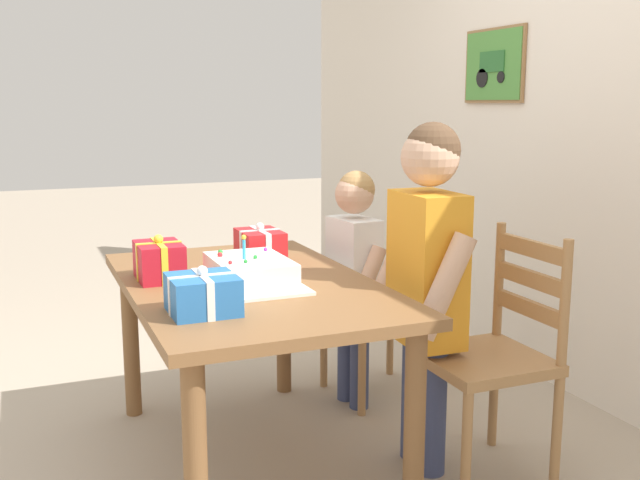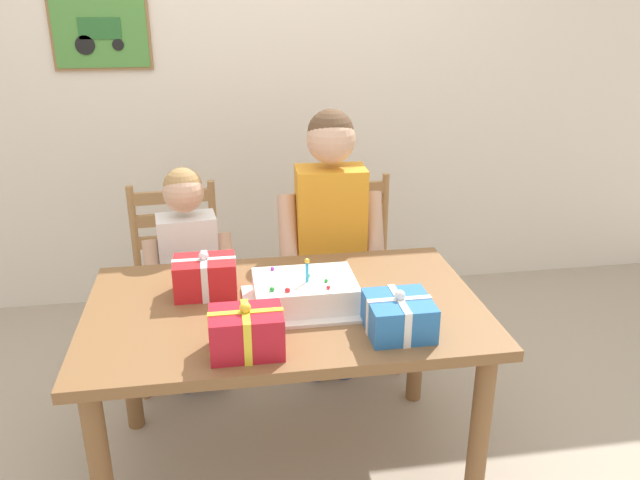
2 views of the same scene
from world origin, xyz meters
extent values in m
plane|color=tan|center=(0.00, 0.00, 0.00)|extent=(20.00, 20.00, 0.00)
cube|color=silver|center=(0.00, 1.66, 1.30)|extent=(6.40, 0.08, 2.60)
cube|color=olive|center=(-0.78, 1.61, 1.57)|extent=(0.51, 0.02, 0.39)
cube|color=#4C8E3D|center=(-0.78, 1.60, 1.57)|extent=(0.48, 0.01, 0.36)
cube|color=#28662D|center=(-0.78, 1.60, 1.59)|extent=(0.22, 0.01, 0.11)
cylinder|color=black|center=(-0.87, 1.60, 1.51)|extent=(0.10, 0.01, 0.10)
cylinder|color=black|center=(-0.70, 1.60, 1.51)|extent=(0.06, 0.01, 0.06)
cube|color=brown|center=(0.00, 0.00, 0.70)|extent=(1.42, 0.88, 0.04)
cylinder|color=brown|center=(-0.63, -0.36, 0.34)|extent=(0.07, 0.07, 0.68)
cylinder|color=brown|center=(0.63, -0.36, 0.34)|extent=(0.07, 0.07, 0.68)
cylinder|color=brown|center=(-0.63, 0.36, 0.34)|extent=(0.07, 0.07, 0.68)
cylinder|color=brown|center=(0.63, 0.36, 0.34)|extent=(0.07, 0.07, 0.68)
cube|color=white|center=(0.07, -0.02, 0.73)|extent=(0.44, 0.34, 0.01)
cube|color=white|center=(0.07, -0.02, 0.78)|extent=(0.36, 0.26, 0.09)
cylinder|color=#33ADE5|center=(0.08, -0.04, 0.86)|extent=(0.01, 0.01, 0.07)
sphere|color=yellow|center=(0.08, -0.04, 0.90)|extent=(0.02, 0.02, 0.02)
sphere|color=purple|center=(-0.03, 0.08, 0.83)|extent=(0.01, 0.01, 0.01)
sphere|color=green|center=(0.09, 0.00, 0.83)|extent=(0.01, 0.01, 0.01)
sphere|color=red|center=(0.00, -0.11, 0.83)|extent=(0.02, 0.02, 0.02)
sphere|color=green|center=(-0.05, -0.09, 0.83)|extent=(0.02, 0.02, 0.02)
sphere|color=green|center=(0.14, -0.05, 0.83)|extent=(0.01, 0.01, 0.01)
sphere|color=red|center=(0.14, -0.11, 0.83)|extent=(0.01, 0.01, 0.01)
cube|color=#286BB7|center=(0.35, -0.26, 0.78)|extent=(0.21, 0.21, 0.12)
cube|color=white|center=(0.35, -0.26, 0.78)|extent=(0.22, 0.02, 0.13)
cube|color=white|center=(0.35, -0.26, 0.78)|extent=(0.02, 0.22, 0.13)
sphere|color=white|center=(0.35, -0.26, 0.86)|extent=(0.04, 0.04, 0.04)
cube|color=red|center=(-0.28, 0.14, 0.79)|extent=(0.23, 0.16, 0.14)
cube|color=white|center=(-0.28, 0.14, 0.79)|extent=(0.23, 0.02, 0.14)
cube|color=white|center=(-0.28, 0.14, 0.79)|extent=(0.02, 0.17, 0.14)
sphere|color=white|center=(-0.28, 0.14, 0.87)|extent=(0.04, 0.04, 0.04)
cube|color=red|center=(-0.15, -0.30, 0.79)|extent=(0.23, 0.16, 0.14)
cube|color=yellow|center=(-0.15, -0.30, 0.79)|extent=(0.23, 0.02, 0.14)
cube|color=yellow|center=(-0.15, -0.30, 0.79)|extent=(0.02, 0.17, 0.14)
sphere|color=yellow|center=(-0.15, -0.30, 0.88)|extent=(0.04, 0.04, 0.04)
cube|color=#A87A4C|center=(-0.43, 0.76, 0.45)|extent=(0.45, 0.45, 0.04)
cylinder|color=#A87A4C|center=(-0.23, 0.58, 0.21)|extent=(0.04, 0.04, 0.43)
cylinder|color=#A87A4C|center=(-0.60, 0.56, 0.21)|extent=(0.04, 0.04, 0.43)
cylinder|color=#A87A4C|center=(-0.25, 0.96, 0.21)|extent=(0.04, 0.04, 0.43)
cylinder|color=#A87A4C|center=(-0.63, 0.94, 0.21)|extent=(0.04, 0.04, 0.43)
cylinder|color=#A87A4C|center=(-0.25, 0.96, 0.70)|extent=(0.04, 0.04, 0.45)
cylinder|color=#A87A4C|center=(-0.63, 0.94, 0.70)|extent=(0.04, 0.04, 0.45)
cube|color=#A87A4C|center=(-0.44, 0.95, 0.63)|extent=(0.36, 0.05, 0.06)
cube|color=#A87A4C|center=(-0.44, 0.95, 0.74)|extent=(0.36, 0.05, 0.06)
cube|color=#A87A4C|center=(-0.44, 0.95, 0.85)|extent=(0.36, 0.05, 0.06)
cube|color=#A87A4C|center=(0.43, 0.76, 0.45)|extent=(0.42, 0.42, 0.04)
cylinder|color=#A87A4C|center=(0.62, 0.57, 0.21)|extent=(0.04, 0.04, 0.43)
cylinder|color=#A87A4C|center=(0.24, 0.57, 0.21)|extent=(0.04, 0.04, 0.43)
cylinder|color=#A87A4C|center=(0.62, 0.95, 0.21)|extent=(0.04, 0.04, 0.43)
cylinder|color=#A87A4C|center=(0.24, 0.95, 0.21)|extent=(0.04, 0.04, 0.43)
cylinder|color=#A87A4C|center=(0.62, 0.95, 0.70)|extent=(0.04, 0.04, 0.45)
cylinder|color=#A87A4C|center=(0.24, 0.95, 0.70)|extent=(0.04, 0.04, 0.45)
cube|color=#A87A4C|center=(0.43, 0.95, 0.63)|extent=(0.36, 0.03, 0.06)
cube|color=#A87A4C|center=(0.43, 0.95, 0.74)|extent=(0.36, 0.03, 0.06)
cube|color=#A87A4C|center=(0.43, 0.95, 0.85)|extent=(0.36, 0.03, 0.06)
cylinder|color=#38426B|center=(0.34, 0.60, 0.25)|extent=(0.11, 0.11, 0.49)
cylinder|color=#38426B|center=(0.21, 0.60, 0.25)|extent=(0.11, 0.11, 0.49)
cube|color=orange|center=(0.27, 0.60, 0.78)|extent=(0.31, 0.20, 0.56)
cylinder|color=tan|center=(0.47, 0.56, 0.76)|extent=(0.09, 0.24, 0.38)
cylinder|color=tan|center=(0.08, 0.57, 0.76)|extent=(0.09, 0.24, 0.38)
sphere|color=tan|center=(0.27, 0.60, 1.18)|extent=(0.21, 0.21, 0.21)
sphere|color=brown|center=(0.27, 0.61, 1.21)|extent=(0.20, 0.20, 0.20)
cylinder|color=#38426B|center=(-0.31, 0.61, 0.20)|extent=(0.09, 0.09, 0.41)
cylinder|color=#38426B|center=(-0.42, 0.60, 0.20)|extent=(0.09, 0.09, 0.41)
cube|color=white|center=(-0.36, 0.60, 0.64)|extent=(0.27, 0.18, 0.46)
cylinder|color=tan|center=(-0.20, 0.59, 0.62)|extent=(0.09, 0.20, 0.31)
cylinder|color=tan|center=(-0.52, 0.55, 0.62)|extent=(0.09, 0.20, 0.31)
sphere|color=tan|center=(-0.36, 0.60, 0.98)|extent=(0.17, 0.17, 0.17)
sphere|color=#A87F4C|center=(-0.36, 0.61, 1.00)|extent=(0.17, 0.17, 0.17)
camera|label=1|loc=(2.57, -0.77, 1.38)|focal=41.39mm
camera|label=2|loc=(-0.20, -2.04, 1.78)|focal=35.71mm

